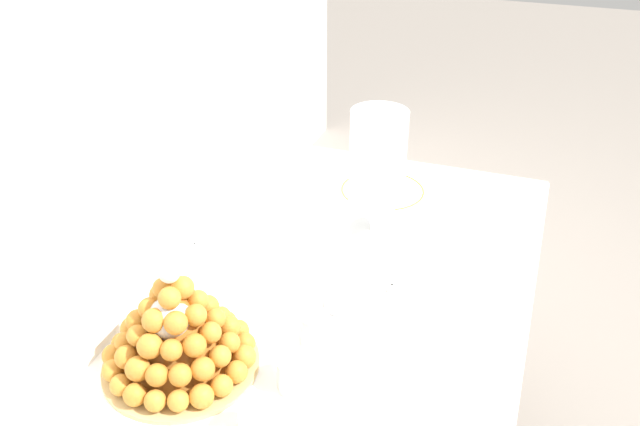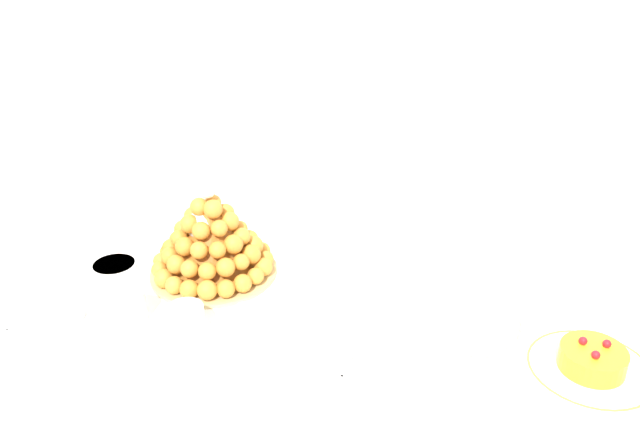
% 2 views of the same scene
% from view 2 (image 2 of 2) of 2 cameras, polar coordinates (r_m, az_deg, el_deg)
% --- Properties ---
extents(buffet_table, '(1.27, 0.78, 0.74)m').
position_cam_2_polar(buffet_table, '(1.24, 0.57, -14.37)').
color(buffet_table, brown).
rests_on(buffet_table, ground_plane).
extents(serving_tray, '(0.60, 0.43, 0.02)m').
position_cam_2_polar(serving_tray, '(1.29, -9.42, -6.80)').
color(serving_tray, white).
rests_on(serving_tray, buffet_table).
extents(croquembouche, '(0.25, 0.25, 0.20)m').
position_cam_2_polar(croquembouche, '(1.31, -9.44, -2.42)').
color(croquembouche, tan).
rests_on(croquembouche, serving_tray).
extents(dessert_cup_left, '(0.06, 0.06, 0.05)m').
position_cam_2_polar(dessert_cup_left, '(1.27, -21.23, -7.61)').
color(dessert_cup_left, silver).
rests_on(dessert_cup_left, serving_tray).
extents(dessert_cup_mid_left, '(0.06, 0.06, 0.06)m').
position_cam_2_polar(dessert_cup_mid_left, '(1.23, -16.23, -7.88)').
color(dessert_cup_mid_left, silver).
rests_on(dessert_cup_mid_left, serving_tray).
extents(dessert_cup_centre, '(0.06, 0.06, 0.05)m').
position_cam_2_polar(dessert_cup_centre, '(1.17, -11.55, -9.15)').
color(dessert_cup_centre, silver).
rests_on(dessert_cup_centre, serving_tray).
extents(dessert_cup_mid_right, '(0.05, 0.05, 0.05)m').
position_cam_2_polar(dessert_cup_mid_right, '(1.15, -6.26, -9.55)').
color(dessert_cup_mid_right, silver).
rests_on(dessert_cup_mid_right, serving_tray).
extents(dessert_cup_right, '(0.06, 0.06, 0.05)m').
position_cam_2_polar(dessert_cup_right, '(1.12, -1.31, -10.62)').
color(dessert_cup_right, silver).
rests_on(dessert_cup_right, serving_tray).
extents(creme_brulee_ramekin, '(0.09, 0.09, 0.02)m').
position_cam_2_polar(creme_brulee_ramekin, '(1.39, -17.46, -4.55)').
color(creme_brulee_ramekin, white).
rests_on(creme_brulee_ramekin, serving_tray).
extents(macaron_goblet, '(0.12, 0.12, 0.28)m').
position_cam_2_polar(macaron_goblet, '(1.03, 14.49, -5.50)').
color(macaron_goblet, white).
rests_on(macaron_goblet, buffet_table).
extents(fruit_tart_plate, '(0.21, 0.21, 0.06)m').
position_cam_2_polar(fruit_tart_plate, '(1.17, 22.55, -12.02)').
color(fruit_tart_plate, white).
rests_on(fruit_tart_plate, buffet_table).
extents(wine_glass, '(0.07, 0.07, 0.15)m').
position_cam_2_polar(wine_glass, '(1.30, -9.99, -1.33)').
color(wine_glass, silver).
rests_on(wine_glass, buffet_table).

